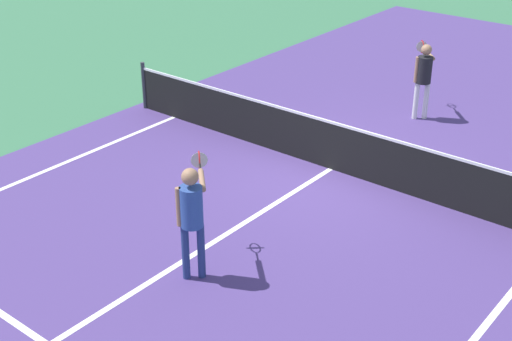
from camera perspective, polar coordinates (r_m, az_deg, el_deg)
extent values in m
plane|color=#38724C|center=(13.47, 5.99, 0.13)|extent=(60.00, 60.00, 0.00)
cube|color=#4C387A|center=(13.47, 5.99, 0.13)|extent=(10.62, 24.40, 0.00)
cube|color=white|center=(11.23, -3.06, -5.51)|extent=(0.10, 6.40, 0.01)
cylinder|color=#33383D|center=(16.28, -8.93, 6.73)|extent=(0.09, 0.09, 1.07)
cube|color=black|center=(13.28, 6.08, 1.89)|extent=(10.04, 0.02, 0.91)
cube|color=white|center=(13.08, 6.18, 3.80)|extent=(10.04, 0.03, 0.05)
cylinder|color=navy|center=(10.17, -5.64, -6.51)|extent=(0.11, 0.11, 0.86)
cylinder|color=navy|center=(10.17, -4.40, -6.44)|extent=(0.11, 0.11, 0.86)
cylinder|color=#2D4C99|center=(9.79, -5.18, -2.89)|extent=(0.32, 0.32, 0.60)
sphere|color=#A87A5B|center=(9.58, -5.29, -0.50)|extent=(0.24, 0.24, 0.24)
cylinder|color=#A87A5B|center=(9.79, -6.18, -2.90)|extent=(0.08, 0.08, 0.58)
cylinder|color=#A87A5B|center=(9.94, -4.34, -0.76)|extent=(0.48, 0.46, 0.08)
cylinder|color=black|center=(10.30, -4.48, 0.25)|extent=(0.18, 0.17, 0.03)
torus|color=red|center=(10.51, -4.55, 0.83)|extent=(0.22, 0.21, 0.28)
cylinder|color=silver|center=(10.51, -4.55, 0.83)|extent=(0.18, 0.18, 0.25)
cylinder|color=white|center=(15.91, 12.64, 5.45)|extent=(0.11, 0.11, 0.82)
cylinder|color=white|center=(15.97, 13.41, 5.45)|extent=(0.11, 0.11, 0.82)
cylinder|color=black|center=(15.71, 13.28, 7.82)|extent=(0.32, 0.32, 0.58)
sphere|color=#A87A5B|center=(15.58, 13.45, 9.35)|extent=(0.23, 0.23, 0.23)
cylinder|color=#A87A5B|center=(15.66, 12.69, 7.86)|extent=(0.08, 0.08, 0.56)
cylinder|color=#A87A5B|center=(15.95, 13.70, 8.95)|extent=(0.43, 0.47, 0.08)
cylinder|color=black|center=(16.30, 13.32, 9.36)|extent=(0.17, 0.18, 0.03)
torus|color=red|center=(16.52, 13.09, 9.61)|extent=(0.21, 0.22, 0.28)
cylinder|color=silver|center=(16.52, 13.09, 9.61)|extent=(0.19, 0.17, 0.25)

